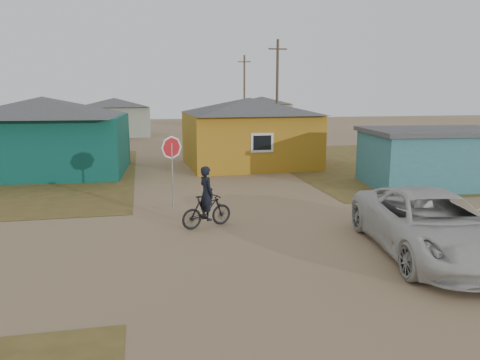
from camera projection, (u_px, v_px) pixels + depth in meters
The scene contains 13 objects.
ground at pixel (273, 243), 13.39m from camera, with size 120.00×120.00×0.00m, color #917554.
grass_ne at pixel (435, 161), 28.71m from camera, with size 20.00×18.00×0.00m, color brown.
house_teal at pixel (45, 134), 24.26m from camera, with size 8.93×7.08×4.00m.
house_yellow at pixel (249, 131), 26.97m from camera, with size 7.72×6.76×3.90m.
shed_turquoise at pixel (435, 157), 21.31m from camera, with size 6.71×4.93×2.60m.
house_pale_west at pixel (115, 116), 44.50m from camera, with size 7.04×6.15×3.60m.
house_beige_east at pixel (262, 112), 53.50m from camera, with size 6.95×6.05×3.60m.
house_pale_north at pixel (50, 112), 54.43m from camera, with size 6.28×5.81×3.40m.
utility_pole_near at pixel (277, 93), 35.06m from camera, with size 1.40×0.20×8.00m.
utility_pole_far at pixel (244, 92), 50.64m from camera, with size 1.40×0.20×8.00m.
stop_sign at pixel (172, 155), 17.34m from camera, with size 0.87×0.14×2.67m.
cyclist at pixel (207, 205), 14.87m from camera, with size 1.81×1.08×1.98m.
vehicle at pixel (431, 224), 12.36m from camera, with size 2.76×5.99×1.66m, color beige.
Camera 1 is at (-3.57, -12.33, 4.32)m, focal length 35.00 mm.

